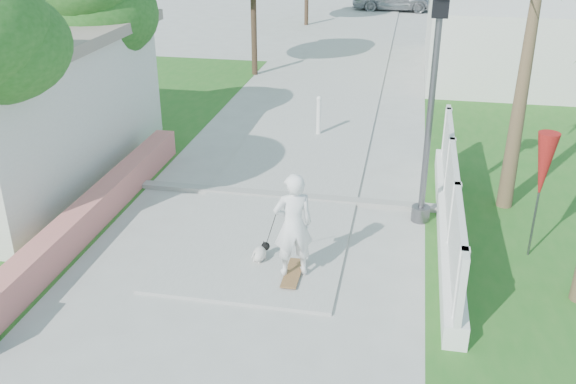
% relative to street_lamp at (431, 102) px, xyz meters
% --- Properties ---
extents(path_strip, '(3.20, 36.00, 0.06)m').
position_rel_street_lamp_xyz_m(path_strip, '(-2.90, 14.50, -2.40)').
color(path_strip, '#B7B7B2').
rests_on(path_strip, ground).
extents(curb, '(6.50, 0.25, 0.10)m').
position_rel_street_lamp_xyz_m(curb, '(-2.90, 0.50, -2.38)').
color(curb, '#999993').
rests_on(curb, ground).
extents(grass_left, '(8.00, 20.00, 0.01)m').
position_rel_street_lamp_xyz_m(grass_left, '(-9.90, 2.50, -2.42)').
color(grass_left, '#266520').
rests_on(grass_left, ground).
extents(pink_wall, '(0.45, 8.20, 0.80)m').
position_rel_street_lamp_xyz_m(pink_wall, '(-6.20, -1.95, -2.11)').
color(pink_wall, '#C27363').
rests_on(pink_wall, ground).
extents(lattice_fence, '(0.35, 7.00, 1.50)m').
position_rel_street_lamp_xyz_m(lattice_fence, '(0.50, -0.50, -1.88)').
color(lattice_fence, white).
rests_on(lattice_fence, ground).
extents(building_right, '(6.00, 8.00, 2.60)m').
position_rel_street_lamp_xyz_m(building_right, '(3.10, 12.50, -1.13)').
color(building_right, silver).
rests_on(building_right, ground).
extents(street_lamp, '(0.44, 0.44, 4.44)m').
position_rel_street_lamp_xyz_m(street_lamp, '(0.00, 0.00, 0.00)').
color(street_lamp, '#59595E').
rests_on(street_lamp, ground).
extents(bollard, '(0.14, 0.14, 1.09)m').
position_rel_street_lamp_xyz_m(bollard, '(-2.70, 4.50, -1.84)').
color(bollard, white).
rests_on(bollard, ground).
extents(patio_umbrella, '(0.36, 0.36, 2.30)m').
position_rel_street_lamp_xyz_m(patio_umbrella, '(1.90, -1.00, -0.74)').
color(patio_umbrella, '#59595E').
rests_on(patio_umbrella, ground).
extents(tree_left_mid, '(3.20, 3.20, 4.85)m').
position_rel_street_lamp_xyz_m(tree_left_mid, '(-8.38, 2.98, 1.07)').
color(tree_left_mid, '#4C3826').
rests_on(tree_left_mid, ground).
extents(skateboarder, '(1.04, 1.03, 1.90)m').
position_rel_street_lamp_xyz_m(skateboarder, '(-2.20, -2.46, -1.50)').
color(skateboarder, olive).
rests_on(skateboarder, ground).
extents(dog, '(0.36, 0.48, 0.35)m').
position_rel_street_lamp_xyz_m(dog, '(-2.72, -2.15, -2.24)').
color(dog, silver).
rests_on(dog, ground).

